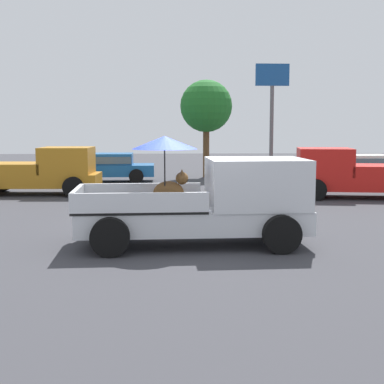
% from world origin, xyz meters
% --- Properties ---
extents(ground_plane, '(80.00, 80.00, 0.00)m').
position_xyz_m(ground_plane, '(0.00, 0.00, 0.00)').
color(ground_plane, '#38383D').
extents(pickup_truck_main, '(5.10, 2.36, 2.39)m').
position_xyz_m(pickup_truck_main, '(0.45, 0.02, 0.99)').
color(pickup_truck_main, black).
rests_on(pickup_truck_main, ground).
extents(pickup_truck_red, '(5.03, 2.77, 1.80)m').
position_xyz_m(pickup_truck_red, '(6.22, 7.70, 0.87)').
color(pickup_truck_red, black).
rests_on(pickup_truck_red, ground).
extents(pickup_truck_far, '(4.87, 2.32, 1.80)m').
position_xyz_m(pickup_truck_far, '(-5.30, 9.34, 0.87)').
color(pickup_truck_far, black).
rests_on(pickup_truck_far, ground).
extents(parked_sedan_near, '(4.31, 2.01, 1.33)m').
position_xyz_m(parked_sedan_near, '(-3.18, 13.95, 0.74)').
color(parked_sedan_near, black).
rests_on(parked_sedan_near, ground).
extents(parked_sedan_far, '(4.36, 2.10, 1.33)m').
position_xyz_m(parked_sedan_far, '(8.23, 12.07, 0.74)').
color(parked_sedan_far, black).
rests_on(parked_sedan_far, ground).
extents(motel_sign, '(1.40, 0.16, 5.16)m').
position_xyz_m(motel_sign, '(3.91, 11.11, 3.63)').
color(motel_sign, '#59595B').
rests_on(motel_sign, ground).
extents(tree_by_lot, '(2.63, 2.63, 4.91)m').
position_xyz_m(tree_by_lot, '(1.54, 16.05, 3.56)').
color(tree_by_lot, brown).
rests_on(tree_by_lot, ground).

